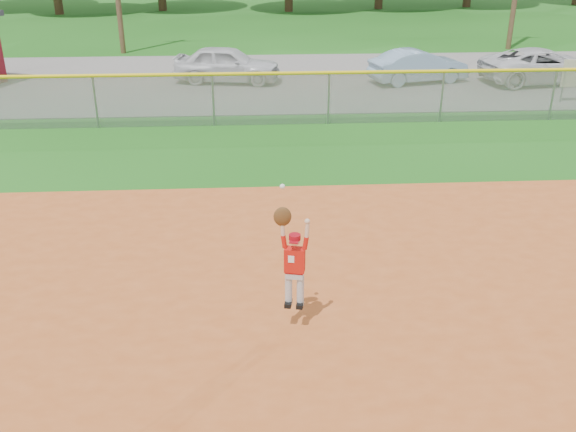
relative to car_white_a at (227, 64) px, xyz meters
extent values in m
plane|color=#195914|center=(3.08, -15.59, -0.69)|extent=(120.00, 120.00, 0.00)
cube|color=slate|center=(3.08, 0.41, -0.67)|extent=(44.00, 10.00, 0.03)
imported|color=silver|center=(0.00, 0.00, 0.00)|extent=(4.08, 2.17, 1.32)
imported|color=#80A1C0|center=(7.01, -0.47, -0.07)|extent=(3.79, 2.11, 1.18)
imported|color=silver|center=(11.52, -0.81, -0.04)|extent=(4.69, 2.63, 1.24)
cylinder|color=gray|center=(10.99, -3.63, -0.16)|extent=(0.05, 0.05, 1.06)
cube|color=gray|center=(3.08, -5.59, 0.06)|extent=(40.00, 0.03, 1.50)
cylinder|color=yellow|center=(3.08, -5.59, 0.81)|extent=(40.00, 0.10, 0.10)
cylinder|color=gray|center=(-3.59, -5.59, 0.06)|extent=(0.06, 0.06, 1.50)
cylinder|color=gray|center=(-0.25, -5.59, 0.06)|extent=(0.06, 0.06, 1.50)
cylinder|color=gray|center=(3.08, -5.59, 0.06)|extent=(0.06, 0.06, 1.50)
cylinder|color=gray|center=(6.41, -5.59, 0.06)|extent=(0.06, 0.06, 1.50)
cylinder|color=gray|center=(9.75, -5.59, 0.06)|extent=(0.06, 0.06, 1.50)
cylinder|color=silver|center=(1.27, -15.99, -0.07)|extent=(0.12, 0.12, 0.47)
cylinder|color=silver|center=(1.43, -16.03, -0.07)|extent=(0.12, 0.12, 0.47)
cube|color=black|center=(1.26, -16.02, -0.27)|extent=(0.13, 0.20, 0.07)
cube|color=black|center=(1.43, -16.06, -0.27)|extent=(0.13, 0.20, 0.07)
cube|color=silver|center=(1.35, -16.01, 0.19)|extent=(0.26, 0.18, 0.09)
cube|color=maroon|center=(1.35, -16.01, 0.25)|extent=(0.28, 0.19, 0.04)
cube|color=red|center=(1.35, -16.01, 0.43)|extent=(0.31, 0.21, 0.35)
cube|color=white|center=(1.30, -16.08, 0.47)|extent=(0.08, 0.02, 0.10)
sphere|color=beige|center=(1.35, -16.01, 0.73)|extent=(0.19, 0.19, 0.16)
cylinder|color=maroon|center=(1.35, -16.01, 0.78)|extent=(0.19, 0.19, 0.07)
cube|color=maroon|center=(1.33, -16.09, 0.74)|extent=(0.14, 0.12, 0.01)
cylinder|color=red|center=(1.21, -15.98, 0.70)|extent=(0.10, 0.08, 0.19)
cylinder|color=beige|center=(1.19, -15.98, 0.89)|extent=(0.08, 0.07, 0.21)
ellipsoid|color=#4C2D14|center=(1.19, -15.98, 1.07)|extent=(0.26, 0.16, 0.28)
sphere|color=white|center=(1.19, -15.98, 1.50)|extent=(0.08, 0.08, 0.07)
cylinder|color=red|center=(1.50, -16.04, 0.70)|extent=(0.10, 0.08, 0.19)
cylinder|color=beige|center=(1.52, -16.05, 0.89)|extent=(0.08, 0.07, 0.21)
sphere|color=beige|center=(1.52, -16.05, 1.02)|extent=(0.09, 0.09, 0.07)
camera|label=1|loc=(0.78, -23.80, 4.63)|focal=40.00mm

